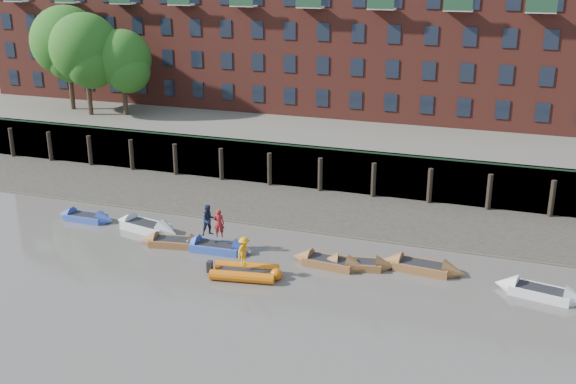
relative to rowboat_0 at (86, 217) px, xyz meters
The scene contains 19 objects.
ground 18.39m from the rowboat_0, 36.46° to the right, with size 220.00×220.00×0.00m, color #5C5750.
foreshore 16.40m from the rowboat_0, 25.56° to the left, with size 110.00×8.00×0.50m, color #3D382F.
mud_band 15.24m from the rowboat_0, 13.95° to the left, with size 110.00×1.60×0.10m, color #4C4336.
river_wall 18.76m from the rowboat_0, 37.75° to the left, with size 110.00×1.23×3.30m.
bank_terrace 29.14m from the rowboat_0, 59.47° to the left, with size 110.00×28.00×3.20m, color #5E594D.
apartment_terrace 32.52m from the rowboat_0, 60.43° to the left, with size 80.60×15.56×20.98m.
tree_cluster 21.55m from the rowboat_0, 123.40° to the left, with size 11.76×7.74×9.40m.
rowboat_0 is the anchor object (origin of this frame).
rowboat_1 4.68m from the rowboat_0, ahead, with size 5.14×2.43×1.44m.
rowboat_2 7.70m from the rowboat_0, 13.39° to the right, with size 4.44×1.93×1.25m.
rowboat_3 10.40m from the rowboat_0, ahead, with size 4.68×1.61×1.34m.
rowboat_4 17.15m from the rowboat_0, ahead, with size 4.49×1.61×1.28m.
rowboat_5 18.63m from the rowboat_0, ahead, with size 4.36×1.98×1.22m.
rowboat_6 22.07m from the rowboat_0, ahead, with size 4.75×1.69×1.35m.
rowboat_7 28.23m from the rowboat_0, ahead, with size 4.76×2.17×1.33m.
rib_tender 13.99m from the rowboat_0, 17.65° to the right, with size 3.92×2.36×0.66m.
person_rower_a 10.67m from the rowboat_0, ahead, with size 0.62×0.41×1.71m, color maroon.
person_rower_b 10.02m from the rowboat_0, ahead, with size 0.91×0.71×1.87m, color #19233F.
person_rib_crew 13.84m from the rowboat_0, 17.62° to the right, with size 1.06×0.61×1.65m, color orange.
Camera 1 is at (11.66, -23.56, 16.00)m, focal length 42.00 mm.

